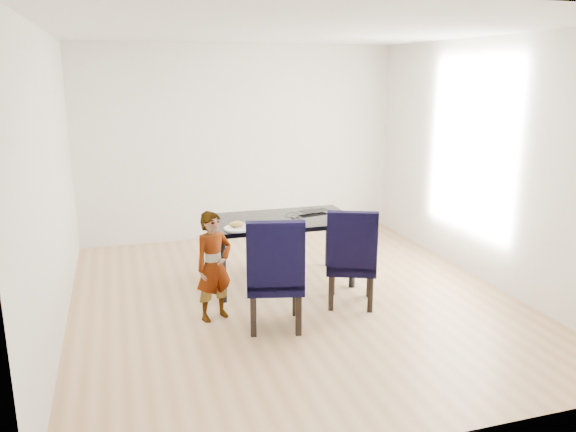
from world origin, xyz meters
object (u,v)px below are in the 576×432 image
object	(u,v)px
chair_left	(275,272)
child	(214,266)
laptop	(311,211)
dining_table	(280,251)
plate	(238,228)
chair_right	(352,256)

from	to	relation	value
chair_left	child	bearing A→B (deg)	160.95
laptop	dining_table	bearing A→B (deg)	11.29
child	plate	size ratio (longest dim) A/B	3.54
chair_right	plate	size ratio (longest dim) A/B	3.40
chair_left	plate	xyz separation A→B (m)	(-0.17, 0.77, 0.22)
chair_right	laptop	xyz separation A→B (m)	(-0.10, 0.97, 0.25)
dining_table	plate	bearing A→B (deg)	-150.79
dining_table	child	bearing A→B (deg)	-139.76
dining_table	child	xyz separation A→B (m)	(-0.87, -0.74, 0.16)
dining_table	chair_right	bearing A→B (deg)	-55.94
dining_table	laptop	size ratio (longest dim) A/B	4.61
dining_table	child	size ratio (longest dim) A/B	1.51
chair_left	laptop	bearing A→B (deg)	71.51
chair_right	plate	distance (m)	1.19
plate	laptop	bearing A→B (deg)	26.77
dining_table	child	world-z (taller)	child
plate	laptop	size ratio (longest dim) A/B	0.87
dining_table	chair_left	size ratio (longest dim) A/B	1.50
dining_table	laptop	xyz separation A→B (m)	(0.43, 0.19, 0.39)
dining_table	chair_right	xyz separation A→B (m)	(0.53, -0.78, 0.14)
chair_right	chair_left	bearing A→B (deg)	-138.74
child	plate	distance (m)	0.60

